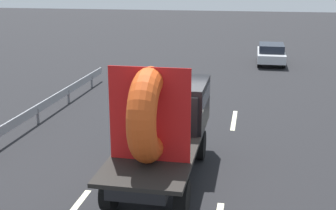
# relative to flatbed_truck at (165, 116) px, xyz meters

# --- Properties ---
(ground_plane) EXTENTS (120.00, 120.00, 0.00)m
(ground_plane) POSITION_rel_flatbed_truck_xyz_m (-0.15, 0.48, -1.63)
(ground_plane) COLOR black
(flatbed_truck) EXTENTS (2.02, 5.42, 3.31)m
(flatbed_truck) POSITION_rel_flatbed_truck_xyz_m (0.00, 0.00, 0.00)
(flatbed_truck) COLOR black
(flatbed_truck) RESTS_ON ground_plane
(distant_sedan) EXTENTS (1.64, 3.82, 1.24)m
(distant_sedan) POSITION_rel_flatbed_truck_xyz_m (3.36, 16.80, -0.96)
(distant_sedan) COLOR black
(distant_sedan) RESTS_ON ground_plane
(guardrail) EXTENTS (0.10, 11.38, 0.71)m
(guardrail) POSITION_rel_flatbed_truck_xyz_m (-5.43, 4.70, -1.10)
(guardrail) COLOR gray
(guardrail) RESTS_ON ground_plane
(lane_dash_left_far) EXTENTS (0.16, 2.02, 0.01)m
(lane_dash_left_far) POSITION_rel_flatbed_truck_xyz_m (-1.68, 4.99, -1.62)
(lane_dash_left_far) COLOR beige
(lane_dash_left_far) RESTS_ON ground_plane
(lane_dash_right_far) EXTENTS (0.16, 2.41, 0.01)m
(lane_dash_right_far) POSITION_rel_flatbed_truck_xyz_m (1.68, 5.00, -1.62)
(lane_dash_right_far) COLOR beige
(lane_dash_right_far) RESTS_ON ground_plane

